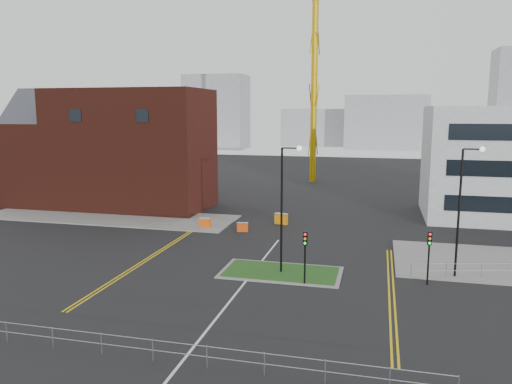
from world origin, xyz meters
TOP-DOWN VIEW (x-y plane):
  - ground at (0.00, 0.00)m, footprint 200.00×200.00m
  - pavement_left at (-20.00, 22.00)m, footprint 28.00×8.00m
  - island_kerb at (2.00, 8.00)m, footprint 8.60×4.60m
  - grass_island at (2.00, 8.00)m, footprint 8.00×4.00m
  - brick_building at (-22.97, 28.00)m, footprint 24.20×10.07m
  - tower_crane at (3.35, 53.08)m, footprint 50.22×18.85m
  - streetlamp_island at (2.22, 8.00)m, footprint 1.46×0.36m
  - streetlamp_right_near at (14.22, 10.00)m, footprint 1.46×0.36m
  - traffic_light_island at (4.00, 5.98)m, footprint 0.28×0.33m
  - traffic_light_right at (12.00, 7.98)m, footprint 0.28×0.33m
  - railing_front at (0.00, -6.00)m, footprint 24.05×0.05m
  - railing_left at (-11.00, 18.00)m, footprint 6.05×0.05m
  - centre_line at (0.00, 2.00)m, footprint 0.15×30.00m
  - yellow_left_a at (-9.00, 10.00)m, footprint 0.12×24.00m
  - yellow_left_b at (-8.70, 10.00)m, footprint 0.12×24.00m
  - yellow_right_a at (9.50, 6.00)m, footprint 0.12×20.00m
  - yellow_right_b at (9.80, 6.00)m, footprint 0.12×20.00m
  - skyline_a at (-40.00, 120.00)m, footprint 18.00×12.00m
  - skyline_b at (10.00, 130.00)m, footprint 24.00×12.00m
  - skyline_d at (-8.00, 140.00)m, footprint 30.00×12.00m
  - barrier_left at (-8.00, 19.70)m, footprint 1.28×0.59m
  - barrier_mid at (-4.00, 19.26)m, footprint 1.11×0.56m
  - barrier_right at (-1.00, 23.33)m, footprint 1.40×0.77m

SIDE VIEW (x-z plane):
  - ground at x=0.00m, z-range 0.00..0.00m
  - centre_line at x=0.00m, z-range 0.00..0.01m
  - yellow_left_a at x=-9.00m, z-range 0.00..0.01m
  - yellow_left_b at x=-8.70m, z-range 0.00..0.01m
  - yellow_right_a at x=9.50m, z-range 0.00..0.01m
  - yellow_right_b at x=9.80m, z-range 0.00..0.01m
  - island_kerb at x=2.00m, z-range 0.00..0.08m
  - pavement_left at x=-20.00m, z-range 0.00..0.12m
  - grass_island at x=2.00m, z-range 0.00..0.12m
  - barrier_mid at x=-4.00m, z-range 0.04..0.93m
  - barrier_left at x=-8.00m, z-range 0.04..1.08m
  - barrier_right at x=-1.00m, z-range 0.05..1.17m
  - railing_left at x=-11.00m, z-range 0.19..1.29m
  - railing_front at x=0.00m, z-range 0.23..1.33m
  - traffic_light_island at x=4.00m, z-range 0.74..4.39m
  - traffic_light_right at x=12.00m, z-range 0.74..4.39m
  - streetlamp_island at x=2.22m, z-range 0.82..10.00m
  - streetlamp_right_near at x=14.22m, z-range 0.82..10.00m
  - skyline_d at x=-8.00m, z-range 0.00..12.00m
  - brick_building at x=-22.97m, z-range -0.27..13.97m
  - skyline_b at x=10.00m, z-range 0.00..16.00m
  - skyline_a at x=-40.00m, z-range 0.00..22.00m
  - tower_crane at x=3.35m, z-range 7.47..47.12m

